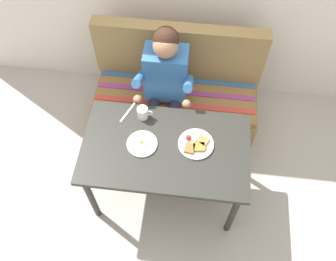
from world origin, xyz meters
name	(u,v)px	position (x,y,z in m)	size (l,w,h in m)	color
ground_plane	(166,189)	(0.00, 0.00, 0.00)	(8.00, 8.00, 0.00)	#ADA59B
table	(166,153)	(0.00, 0.00, 0.65)	(1.20, 0.70, 0.73)	#272722
couch	(176,97)	(0.00, 0.76, 0.33)	(1.44, 0.56, 1.00)	olive
person	(165,82)	(-0.08, 0.59, 0.74)	(0.45, 0.61, 1.21)	#30639D
plate_breakfast	(196,144)	(0.21, 0.04, 0.74)	(0.25, 0.25, 0.05)	white
plate_eggs	(142,144)	(-0.17, 0.01, 0.74)	(0.22, 0.22, 0.04)	white
coffee_mug	(143,113)	(-0.20, 0.24, 0.78)	(0.12, 0.08, 0.10)	white
knife	(128,112)	(-0.32, 0.27, 0.73)	(0.01, 0.20, 0.01)	silver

